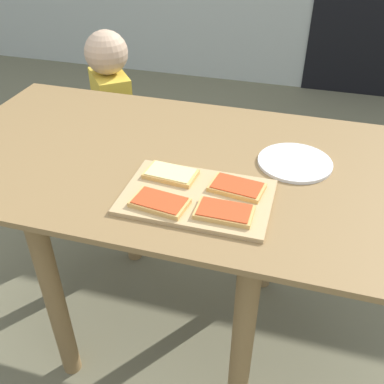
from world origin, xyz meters
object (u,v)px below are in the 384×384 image
Objects in this scene: pizza_slice_near_left at (160,202)px; plate_white_right at (295,162)px; cutting_board at (197,197)px; pizza_slice_near_right at (224,212)px; pizza_slice_far_left at (171,174)px; pizza_slice_far_right at (237,187)px; child_left at (113,115)px; dining_table at (173,197)px.

pizza_slice_near_left is 0.45m from plate_white_right.
pizza_slice_near_right is at bearing -34.19° from cutting_board.
plate_white_right is at bearing 46.84° from cutting_board.
pizza_slice_far_left is 0.22m from pizza_slice_near_right.
pizza_slice_far_left is 0.68× the size of plate_white_right.
pizza_slice_near_right and pizza_slice_far_right have the same top height.
pizza_slice_near_left is at bearing -57.79° from child_left.
pizza_slice_near_right reaches higher than dining_table.
pizza_slice_far_right is 0.70× the size of plate_white_right.
pizza_slice_near_right is at bearing -50.31° from child_left.
child_left is at bearing 147.20° from plate_white_right.
pizza_slice_near_left reaches higher than dining_table.
pizza_slice_near_right is 0.34m from plate_white_right.
cutting_board is 1.05m from child_left.
cutting_board reaches higher than plate_white_right.
pizza_slice_far_right is at bearing 85.53° from pizza_slice_near_right.
child_left is at bearing 129.69° from pizza_slice_near_right.
pizza_slice_near_left is (0.01, -0.13, 0.00)m from pizza_slice_far_left.
cutting_board is 0.34m from plate_white_right.
dining_table is 0.21m from pizza_slice_far_left.
plate_white_right is (0.37, 0.07, 0.16)m from dining_table.
pizza_slice_near_left reaches higher than plate_white_right.
pizza_slice_near_right is 0.94× the size of pizza_slice_far_right.
child_left is (-0.63, 0.81, -0.22)m from cutting_board.
cutting_board is 0.11m from pizza_slice_near_left.
cutting_board is 0.11m from pizza_slice_near_right.
cutting_board is at bearing -51.94° from child_left.
pizza_slice_far_right is (0.23, -0.13, 0.17)m from dining_table.
cutting_board is at bearing 39.43° from pizza_slice_near_left.
pizza_slice_far_right is 0.24m from plate_white_right.
dining_table is 6.65× the size of plate_white_right.
cutting_board is 0.11m from pizza_slice_far_right.
child_left is (-0.50, 0.63, -0.07)m from dining_table.
pizza_slice_far_left is 1.05× the size of pizza_slice_near_right.
cutting_board is at bearing -53.81° from dining_table.
cutting_board is at bearing -133.16° from plate_white_right.
pizza_slice_near_left is 1.06m from child_left.
plate_white_right is at bearing 10.61° from dining_table.
pizza_slice_near_right is at bearing -47.56° from dining_table.
cutting_board is 2.56× the size of pizza_slice_near_left.
pizza_slice_near_left is (-0.08, -0.07, 0.01)m from cutting_board.
child_left is at bearing 128.58° from dining_table.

